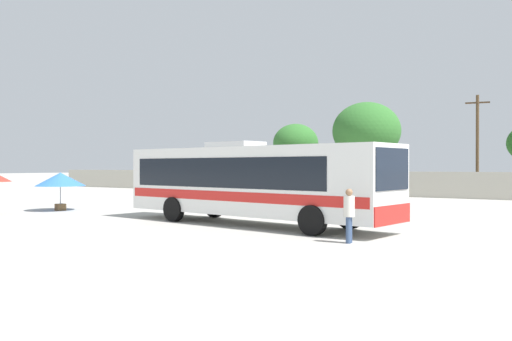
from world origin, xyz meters
TOP-DOWN VIEW (x-y plane):
  - ground_plane at (0.00, 10.00)m, footprint 300.00×300.00m
  - perimeter_wall at (0.00, 22.21)m, footprint 80.00×0.30m
  - coach_bus_white_red at (0.45, -0.50)m, footprint 12.45×4.13m
  - attendant_by_bus_door at (5.91, -3.21)m, footprint 0.37×0.37m
  - vendor_umbrella_near_gate_blue at (-11.68, -0.35)m, footprint 2.59×2.59m
  - parked_car_leftmost_white at (-15.11, 18.75)m, footprint 4.50×2.14m
  - parked_car_second_red at (-9.69, 18.98)m, footprint 4.27×2.13m
  - utility_pole_far at (4.19, 25.93)m, footprint 1.80×0.37m
  - roadside_tree_left at (-11.80, 25.69)m, footprint 4.24×4.24m
  - roadside_tree_midleft at (-4.46, 24.79)m, footprint 5.75×5.75m

SIDE VIEW (x-z plane):
  - ground_plane at x=0.00m, z-range 0.00..0.00m
  - parked_car_second_red at x=-9.69m, z-range 0.05..1.50m
  - parked_car_leftmost_white at x=-15.11m, z-range 0.04..1.55m
  - attendant_by_bus_door at x=5.91m, z-range 0.11..1.77m
  - perimeter_wall at x=0.00m, z-range 0.00..1.94m
  - vendor_umbrella_near_gate_blue at x=-11.68m, z-range 0.63..2.64m
  - coach_bus_white_red at x=0.45m, z-range 0.12..3.47m
  - utility_pole_far at x=4.19m, z-range 0.18..8.08m
  - roadside_tree_left at x=-11.80m, z-range 1.34..7.66m
  - roadside_tree_midleft at x=-4.46m, z-range 1.44..9.23m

